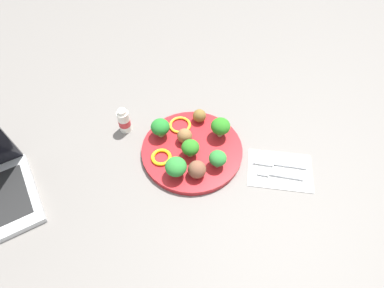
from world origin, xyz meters
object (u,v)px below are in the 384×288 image
(broccoli_floret_front_left, at_px, (160,127))
(napkin, at_px, (280,170))
(plate, at_px, (192,150))
(pepper_ring_near_rim, at_px, (161,157))
(meatball_near_rim, at_px, (200,116))
(fork, at_px, (278,174))
(knife, at_px, (277,163))
(broccoli_floret_back_left, at_px, (191,148))
(broccoli_floret_near_rim, at_px, (221,126))
(broccoli_floret_center, at_px, (176,167))
(meatball_front_right, at_px, (185,136))
(meatball_mid_right, at_px, (197,169))
(pepper_ring_back_right, at_px, (180,125))
(yogurt_bottle, at_px, (124,121))
(broccoli_floret_back_right, at_px, (218,158))

(broccoli_floret_front_left, distance_m, napkin, 0.35)
(plate, distance_m, pepper_ring_near_rim, 0.09)
(meatball_near_rim, xyz_separation_m, fork, (-0.24, 0.14, -0.03))
(napkin, distance_m, knife, 0.02)
(broccoli_floret_front_left, bearing_deg, broccoli_floret_back_left, 152.39)
(fork, bearing_deg, broccoli_floret_near_rim, -28.99)
(broccoli_floret_near_rim, bearing_deg, broccoli_floret_center, 59.38)
(broccoli_floret_back_left, height_order, knife, broccoli_floret_back_left)
(broccoli_floret_back_left, bearing_deg, meatball_front_right, -58.58)
(fork, xyz_separation_m, knife, (0.00, -0.04, -0.00))
(meatball_near_rim, relative_size, meatball_mid_right, 0.83)
(meatball_mid_right, bearing_deg, fork, -166.60)
(pepper_ring_back_right, xyz_separation_m, fork, (-0.29, 0.11, -0.01))
(meatball_near_rim, relative_size, pepper_ring_back_right, 0.61)
(broccoli_floret_center, height_order, yogurt_bottle, yogurt_bottle)
(broccoli_floret_front_left, bearing_deg, napkin, 172.76)
(broccoli_floret_center, relative_size, meatball_front_right, 1.36)
(meatball_mid_right, xyz_separation_m, pepper_ring_back_right, (0.08, -0.16, -0.02))
(broccoli_floret_front_left, relative_size, meatball_front_right, 1.33)
(napkin, bearing_deg, broccoli_floret_near_rim, -23.31)
(broccoli_floret_front_left, xyz_separation_m, pepper_ring_back_right, (-0.05, -0.04, -0.03))
(broccoli_floret_back_left, distance_m, meatball_near_rim, 0.13)
(plate, bearing_deg, broccoli_floret_back_left, 94.06)
(broccoli_floret_near_rim, relative_size, meatball_near_rim, 1.55)
(broccoli_floret_center, relative_size, yogurt_bottle, 0.71)
(broccoli_floret_near_rim, height_order, napkin, broccoli_floret_near_rim)
(meatball_mid_right, height_order, knife, meatball_mid_right)
(plate, distance_m, meatball_near_rim, 0.11)
(broccoli_floret_center, distance_m, fork, 0.27)
(fork, bearing_deg, pepper_ring_back_right, -20.12)
(meatball_mid_right, height_order, napkin, meatball_mid_right)
(yogurt_bottle, bearing_deg, pepper_ring_back_right, -168.54)
(knife, bearing_deg, meatball_near_rim, -23.68)
(pepper_ring_back_right, xyz_separation_m, knife, (-0.29, 0.07, -0.01))
(broccoli_floret_back_left, bearing_deg, napkin, -178.14)
(meatball_front_right, relative_size, napkin, 0.25)
(broccoli_floret_back_left, relative_size, meatball_front_right, 1.22)
(broccoli_floret_near_rim, height_order, meatball_near_rim, broccoli_floret_near_rim)
(pepper_ring_near_rim, height_order, yogurt_bottle, yogurt_bottle)
(broccoli_floret_near_rim, bearing_deg, fork, 151.01)
(broccoli_floret_back_left, height_order, meatball_mid_right, broccoli_floret_back_left)
(meatball_front_right, bearing_deg, fork, 168.27)
(knife, bearing_deg, broccoli_floret_back_right, 15.63)
(broccoli_floret_back_left, distance_m, meatball_mid_right, 0.07)
(broccoli_floret_back_right, height_order, meatball_mid_right, broccoli_floret_back_right)
(plate, bearing_deg, broccoli_floret_front_left, -17.20)
(pepper_ring_back_right, bearing_deg, broccoli_floret_back_left, 118.81)
(fork, height_order, knife, same)
(broccoli_floret_front_left, distance_m, fork, 0.34)
(napkin, height_order, yogurt_bottle, yogurt_bottle)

